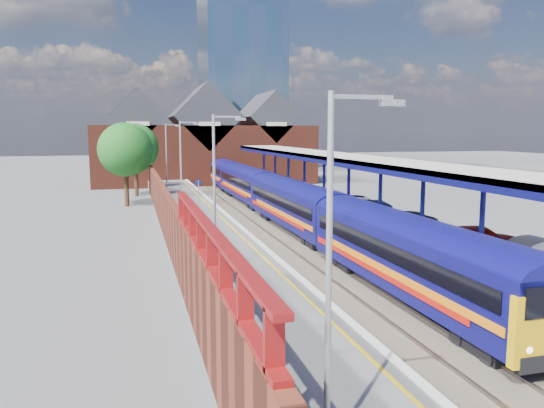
{
  "coord_description": "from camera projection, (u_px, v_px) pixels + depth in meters",
  "views": [
    {
      "loc": [
        -10.0,
        -17.04,
        7.29
      ],
      "look_at": [
        -1.28,
        15.74,
        2.6
      ],
      "focal_mm": 35.0,
      "sensor_mm": 36.0,
      "label": 1
    }
  ],
  "objects": [
    {
      "name": "rails",
      "position": [
        274.0,
        229.0,
        38.98
      ],
      "size": [
        4.51,
        76.0,
        0.14
      ],
      "color": "slate",
      "rests_on": "ground"
    },
    {
      "name": "train",
      "position": [
        268.0,
        190.0,
        46.37
      ],
      "size": [
        2.98,
        65.93,
        3.45
      ],
      "color": "#0D0D5B",
      "rests_on": "ground"
    },
    {
      "name": "lamp_post_c",
      "position": [
        183.0,
        163.0,
        38.61
      ],
      "size": [
        1.48,
        0.18,
        7.0
      ],
      "color": "#A5A8AA",
      "rests_on": "left_platform"
    },
    {
      "name": "lamp_post_b",
      "position": [
        217.0,
        184.0,
        23.29
      ],
      "size": [
        1.48,
        0.18,
        7.0
      ],
      "color": "#A5A8AA",
      "rests_on": "left_platform"
    },
    {
      "name": "canopy",
      "position": [
        335.0,
        157.0,
        41.54
      ],
      "size": [
        4.5,
        52.0,
        4.48
      ],
      "color": "#0E0E52",
      "rests_on": "right_platform"
    },
    {
      "name": "parked_car_blue",
      "position": [
        362.0,
        204.0,
        41.17
      ],
      "size": [
        5.21,
        3.85,
        1.32
      ],
      "primitive_type": "imported",
      "rotation": [
        0.0,
        0.0,
        1.17
      ],
      "color": "navy",
      "rests_on": "right_platform"
    },
    {
      "name": "yellow_line",
      "position": [
        223.0,
        219.0,
        37.91
      ],
      "size": [
        0.14,
        76.0,
        0.01
      ],
      "primitive_type": "cube",
      "color": "yellow",
      "rests_on": "left_platform"
    },
    {
      "name": "right_platform",
      "position": [
        350.0,
        220.0,
        40.46
      ],
      "size": [
        6.0,
        76.0,
        1.0
      ],
      "primitive_type": "cube",
      "color": "#565659",
      "rests_on": "ground"
    },
    {
      "name": "platform_sign",
      "position": [
        199.0,
        190.0,
        41.19
      ],
      "size": [
        0.55,
        0.08,
        2.5
      ],
      "color": "#A5A8AA",
      "rests_on": "left_platform"
    },
    {
      "name": "glass_tower",
      "position": [
        241.0,
        59.0,
        96.21
      ],
      "size": [
        14.2,
        14.2,
        40.3
      ],
      "color": "slate",
      "rests_on": "ground"
    },
    {
      "name": "tree_near",
      "position": [
        127.0,
        151.0,
        50.86
      ],
      "size": [
        5.2,
        5.2,
        8.1
      ],
      "color": "#382314",
      "rests_on": "ground"
    },
    {
      "name": "tree_far",
      "position": [
        137.0,
        148.0,
        58.77
      ],
      "size": [
        5.2,
        5.2,
        8.1
      ],
      "color": "#382314",
      "rests_on": "ground"
    },
    {
      "name": "left_platform",
      "position": [
        199.0,
        227.0,
        37.53
      ],
      "size": [
        5.0,
        76.0,
        1.0
      ],
      "primitive_type": "cube",
      "color": "#565659",
      "rests_on": "ground"
    },
    {
      "name": "parked_car_dark",
      "position": [
        414.0,
        220.0,
        34.38
      ],
      "size": [
        4.26,
        2.96,
        1.14
      ],
      "primitive_type": "imported",
      "rotation": [
        0.0,
        0.0,
        1.95
      ],
      "color": "black",
      "rests_on": "right_platform"
    },
    {
      "name": "coping_left",
      "position": [
        232.0,
        219.0,
        38.06
      ],
      "size": [
        0.3,
        76.0,
        0.05
      ],
      "primitive_type": "cube",
      "color": "silver",
      "rests_on": "left_platform"
    },
    {
      "name": "lamp_post_d",
      "position": [
        168.0,
        154.0,
        53.93
      ],
      "size": [
        1.48,
        0.18,
        7.0
      ],
      "color": "#A5A8AA",
      "rests_on": "left_platform"
    },
    {
      "name": "station_building",
      "position": [
        204.0,
        144.0,
        74.63
      ],
      "size": [
        30.0,
        12.12,
        13.78
      ],
      "color": "maroon",
      "rests_on": "ground"
    },
    {
      "name": "parked_car_silver",
      "position": [
        541.0,
        252.0,
        24.77
      ],
      "size": [
        4.29,
        1.84,
        1.38
      ],
      "primitive_type": "imported",
      "rotation": [
        0.0,
        0.0,
        1.66
      ],
      "color": "#A9A8AD",
      "rests_on": "right_platform"
    },
    {
      "name": "coping_right",
      "position": [
        314.0,
        215.0,
        39.66
      ],
      "size": [
        0.3,
        76.0,
        0.05
      ],
      "primitive_type": "cube",
      "color": "silver",
      "rests_on": "right_platform"
    },
    {
      "name": "ballast_bed",
      "position": [
        274.0,
        230.0,
        39.0
      ],
      "size": [
        6.0,
        76.0,
        0.06
      ],
      "primitive_type": "cube",
      "color": "#473D33",
      "rests_on": "ground"
    },
    {
      "name": "ground",
      "position": [
        246.0,
        211.0,
        48.57
      ],
      "size": [
        240.0,
        240.0,
        0.0
      ],
      "primitive_type": "plane",
      "color": "#5B5B5E",
      "rests_on": "ground"
    },
    {
      "name": "parked_car_red",
      "position": [
        480.0,
        238.0,
        27.92
      ],
      "size": [
        4.43,
        2.57,
        1.42
      ],
      "primitive_type": "imported",
      "rotation": [
        0.0,
        0.0,
        1.34
      ],
      "color": "maroon",
      "rests_on": "right_platform"
    },
    {
      "name": "brick_wall",
      "position": [
        167.0,
        216.0,
        30.41
      ],
      "size": [
        0.35,
        50.0,
        3.86
      ],
      "color": "maroon",
      "rests_on": "left_platform"
    },
    {
      "name": "lamp_post_a",
      "position": [
        336.0,
        255.0,
        9.89
      ],
      "size": [
        1.48,
        0.18,
        7.0
      ],
      "color": "#A5A8AA",
      "rests_on": "left_platform"
    }
  ]
}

